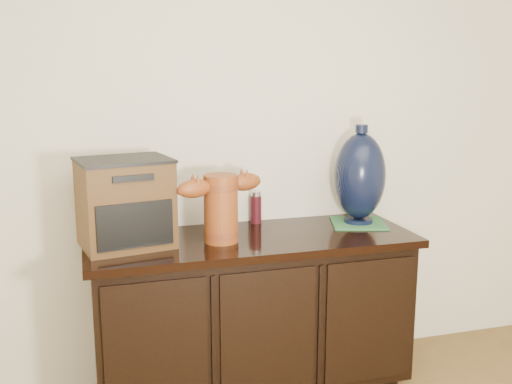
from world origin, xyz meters
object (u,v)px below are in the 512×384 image
object	(u,v)px
lamp_base	(360,177)
spray_can	(256,207)
tv_radio	(125,203)
sideboard	(252,314)
terracotta_vessel	(221,204)

from	to	relation	value
lamp_base	spray_can	xyz separation A→B (m)	(-0.47, 0.15, -0.15)
tv_radio	lamp_base	size ratio (longest dim) A/B	0.89
sideboard	spray_can	bearing A→B (deg)	69.01
terracotta_vessel	tv_radio	size ratio (longest dim) A/B	0.99
tv_radio	lamp_base	distance (m)	1.10
tv_radio	lamp_base	bearing A→B (deg)	-7.44
tv_radio	spray_can	xyz separation A→B (m)	(0.63, 0.21, -0.11)
sideboard	terracotta_vessel	size ratio (longest dim) A/B	3.54
tv_radio	terracotta_vessel	bearing A→B (deg)	-18.04
tv_radio	spray_can	distance (m)	0.67
spray_can	lamp_base	bearing A→B (deg)	-18.18
sideboard	spray_can	size ratio (longest dim) A/B	9.33
lamp_base	tv_radio	bearing A→B (deg)	-177.06
lamp_base	spray_can	bearing A→B (deg)	161.82
lamp_base	spray_can	world-z (taller)	lamp_base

